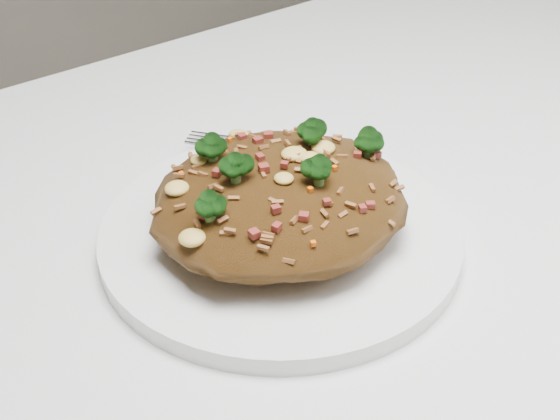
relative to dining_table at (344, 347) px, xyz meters
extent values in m
cube|color=silver|center=(0.00, 0.00, 0.07)|extent=(1.20, 0.80, 0.04)
cylinder|color=brown|center=(0.54, 0.34, -0.30)|extent=(0.06, 0.06, 0.71)
cylinder|color=white|center=(-0.03, 0.04, 0.10)|extent=(0.26, 0.26, 0.01)
ellipsoid|color=brown|center=(-0.03, 0.04, 0.13)|extent=(0.18, 0.17, 0.05)
ellipsoid|color=#093206|center=(0.01, 0.06, 0.16)|extent=(0.02, 0.02, 0.02)
ellipsoid|color=#093206|center=(0.04, 0.03, 0.15)|extent=(0.02, 0.02, 0.02)
ellipsoid|color=#093206|center=(-0.06, 0.05, 0.16)|extent=(0.02, 0.02, 0.02)
ellipsoid|color=#093206|center=(-0.09, 0.03, 0.16)|extent=(0.02, 0.02, 0.02)
ellipsoid|color=#093206|center=(-0.02, 0.02, 0.16)|extent=(0.02, 0.02, 0.02)
ellipsoid|color=#093206|center=(-0.05, 0.09, 0.16)|extent=(0.02, 0.02, 0.02)
cube|color=silver|center=(0.06, 0.09, 0.11)|extent=(0.07, 0.08, 0.00)
cube|color=silver|center=(0.00, 0.16, 0.11)|extent=(0.04, 0.04, 0.00)
camera|label=1|loc=(-0.30, -0.31, 0.44)|focal=50.00mm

